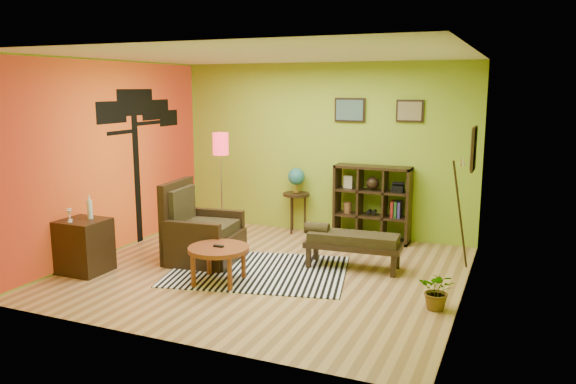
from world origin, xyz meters
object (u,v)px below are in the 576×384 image
at_px(side_cabinet, 84,246).
at_px(cube_shelf, 373,204).
at_px(coffee_table, 219,252).
at_px(bench, 351,241).
at_px(floor_lamp, 221,154).
at_px(potted_plant, 438,294).
at_px(armchair, 200,237).
at_px(globe_table, 296,184).

distance_m(side_cabinet, cube_shelf, 4.31).
distance_m(coffee_table, bench, 1.80).
distance_m(side_cabinet, bench, 3.53).
xyz_separation_m(floor_lamp, potted_plant, (3.62, -1.63, -1.21)).
height_order(side_cabinet, floor_lamp, floor_lamp).
height_order(coffee_table, cube_shelf, cube_shelf).
bearing_deg(side_cabinet, potted_plant, 6.53).
xyz_separation_m(coffee_table, bench, (1.34, 1.20, -0.02)).
bearing_deg(cube_shelf, floor_lamp, -159.72).
relative_size(coffee_table, cube_shelf, 0.63).
relative_size(coffee_table, side_cabinet, 0.74).
height_order(armchair, bench, armchair).
bearing_deg(floor_lamp, side_cabinet, -111.97).
bearing_deg(bench, coffee_table, -138.18).
distance_m(armchair, cube_shelf, 2.78).
xyz_separation_m(side_cabinet, potted_plant, (4.49, 0.51, -0.19)).
relative_size(coffee_table, floor_lamp, 0.44).
bearing_deg(globe_table, bench, -46.79).
height_order(armchair, side_cabinet, armchair).
xyz_separation_m(floor_lamp, cube_shelf, (2.25, 0.83, -0.78)).
bearing_deg(globe_table, coffee_table, -88.93).
height_order(globe_table, cube_shelf, cube_shelf).
bearing_deg(bench, armchair, -166.34).
bearing_deg(coffee_table, potted_plant, 4.21).
bearing_deg(armchair, globe_table, 71.72).
bearing_deg(armchair, coffee_table, -45.00).
relative_size(cube_shelf, bench, 0.90).
xyz_separation_m(coffee_table, cube_shelf, (1.26, 2.66, 0.20)).
xyz_separation_m(armchair, bench, (2.04, 0.50, 0.04)).
distance_m(armchair, bench, 2.10).
distance_m(coffee_table, cube_shelf, 2.95).
bearing_deg(side_cabinet, floor_lamp, 68.03).
relative_size(side_cabinet, globe_table, 0.94).
distance_m(floor_lamp, bench, 2.61).
relative_size(floor_lamp, bench, 1.29).
relative_size(armchair, globe_table, 1.03).
bearing_deg(bench, cube_shelf, 93.00).
distance_m(coffee_table, floor_lamp, 2.30).
distance_m(armchair, side_cabinet, 1.54).
xyz_separation_m(cube_shelf, potted_plant, (1.38, -2.46, -0.43)).
bearing_deg(potted_plant, floor_lamp, 155.75).
bearing_deg(globe_table, floor_lamp, -137.76).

